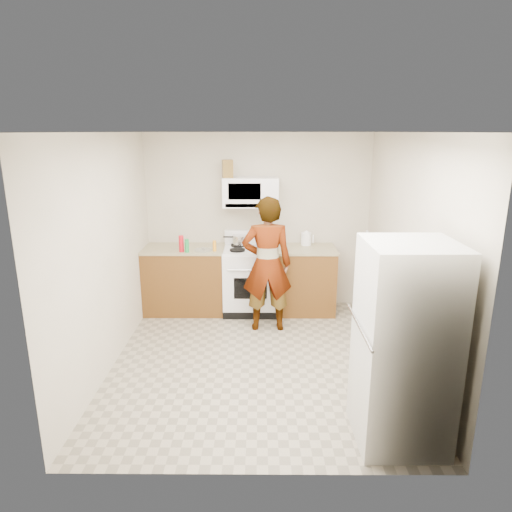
{
  "coord_description": "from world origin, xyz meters",
  "views": [
    {
      "loc": [
        0.01,
        -4.69,
        2.51
      ],
      "look_at": [
        -0.02,
        0.55,
        1.07
      ],
      "focal_mm": 32.0,
      "sensor_mm": 36.0,
      "label": 1
    }
  ],
  "objects_px": {
    "person": "(267,264)",
    "fridge": "(404,345)",
    "kettle": "(306,239)",
    "microwave": "(251,192)",
    "gas_range": "(251,278)",
    "saucepan": "(240,240)"
  },
  "relations": [
    {
      "from": "gas_range",
      "to": "microwave",
      "type": "relative_size",
      "value": 1.49
    },
    {
      "from": "person",
      "to": "gas_range",
      "type": "bearing_deg",
      "value": -73.44
    },
    {
      "from": "microwave",
      "to": "fridge",
      "type": "xyz_separation_m",
      "value": [
        1.28,
        -2.96,
        -0.85
      ]
    },
    {
      "from": "gas_range",
      "to": "fridge",
      "type": "height_order",
      "value": "fridge"
    },
    {
      "from": "gas_range",
      "to": "person",
      "type": "bearing_deg",
      "value": -70.48
    },
    {
      "from": "gas_range",
      "to": "kettle",
      "type": "bearing_deg",
      "value": 12.59
    },
    {
      "from": "microwave",
      "to": "kettle",
      "type": "relative_size",
      "value": 4.31
    },
    {
      "from": "fridge",
      "to": "saucepan",
      "type": "distance_m",
      "value": 3.31
    },
    {
      "from": "fridge",
      "to": "saucepan",
      "type": "relative_size",
      "value": 7.54
    },
    {
      "from": "gas_range",
      "to": "microwave",
      "type": "distance_m",
      "value": 1.22
    },
    {
      "from": "microwave",
      "to": "fridge",
      "type": "height_order",
      "value": "microwave"
    },
    {
      "from": "person",
      "to": "kettle",
      "type": "distance_m",
      "value": 0.99
    },
    {
      "from": "saucepan",
      "to": "fridge",
      "type": "bearing_deg",
      "value": -64.4
    },
    {
      "from": "person",
      "to": "fridge",
      "type": "distance_m",
      "value": 2.46
    },
    {
      "from": "microwave",
      "to": "fridge",
      "type": "bearing_deg",
      "value": -66.59
    },
    {
      "from": "microwave",
      "to": "saucepan",
      "type": "relative_size",
      "value": 3.37
    },
    {
      "from": "person",
      "to": "saucepan",
      "type": "xyz_separation_m",
      "value": [
        -0.37,
        0.77,
        0.14
      ]
    },
    {
      "from": "gas_range",
      "to": "kettle",
      "type": "distance_m",
      "value": 0.97
    },
    {
      "from": "fridge",
      "to": "saucepan",
      "type": "height_order",
      "value": "fridge"
    },
    {
      "from": "kettle",
      "to": "fridge",
      "type": "bearing_deg",
      "value": -73.27
    },
    {
      "from": "kettle",
      "to": "microwave",
      "type": "bearing_deg",
      "value": -168.97
    },
    {
      "from": "gas_range",
      "to": "microwave",
      "type": "xyz_separation_m",
      "value": [
        0.0,
        0.13,
        1.21
      ]
    }
  ]
}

